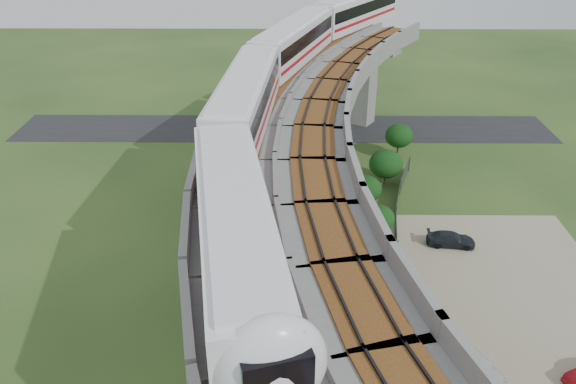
{
  "coord_description": "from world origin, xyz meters",
  "views": [
    {
      "loc": [
        0.96,
        -29.32,
        24.39
      ],
      "look_at": [
        0.71,
        1.36,
        7.5
      ],
      "focal_mm": 35.0,
      "sensor_mm": 36.0,
      "label": 1
    }
  ],
  "objects": [
    {
      "name": "ground",
      "position": [
        0.0,
        0.0,
        0.0
      ],
      "size": [
        160.0,
        160.0,
        0.0
      ],
      "primitive_type": "plane",
      "color": "#29451B",
      "rests_on": "ground"
    },
    {
      "name": "dirt_lot",
      "position": [
        14.0,
        -2.0,
        0.02
      ],
      "size": [
        18.0,
        26.0,
        0.04
      ],
      "primitive_type": "cube",
      "color": "gray",
      "rests_on": "ground"
    },
    {
      "name": "asphalt_road",
      "position": [
        0.0,
        30.0,
        0.01
      ],
      "size": [
        60.0,
        8.0,
        0.03
      ],
      "primitive_type": "cube",
      "color": "#232326",
      "rests_on": "ground"
    },
    {
      "name": "viaduct",
      "position": [
        3.84,
        0.0,
        9.05
      ],
      "size": [
        19.58,
        73.98,
        11.4
      ],
      "color": "#99968E",
      "rests_on": "ground"
    },
    {
      "name": "metro_train",
      "position": [
        1.41,
        11.23,
        12.31
      ],
      "size": [
        17.11,
        60.19,
        3.64
      ],
      "color": "white",
      "rests_on": "ground"
    },
    {
      "name": "fence",
      "position": [
        9.75,
        0.0,
        0.75
      ],
      "size": [
        3.87,
        38.73,
        1.5
      ],
      "color": "#2D382D",
      "rests_on": "ground"
    },
    {
      "name": "tree_0",
      "position": [
        11.57,
        22.23,
        2.44
      ],
      "size": [
        2.75,
        2.75,
        3.61
      ],
      "color": "#382314",
      "rests_on": "ground"
    },
    {
      "name": "tree_1",
      "position": [
        9.5,
        16.75,
        2.0
      ],
      "size": [
        3.07,
        3.07,
        3.3
      ],
      "color": "#382314",
      "rests_on": "ground"
    },
    {
      "name": "tree_2",
      "position": [
        7.06,
        11.34,
        2.31
      ],
      "size": [
        2.62,
        2.62,
        3.42
      ],
      "color": "#382314",
      "rests_on": "ground"
    },
    {
      "name": "tree_3",
      "position": [
        7.5,
        6.63,
        2.35
      ],
      "size": [
        2.38,
        2.38,
        3.37
      ],
      "color": "#382314",
      "rests_on": "ground"
    },
    {
      "name": "tree_4",
      "position": [
        5.8,
        2.84,
        2.21
      ],
      "size": [
        1.9,
        1.9,
        3.03
      ],
      "color": "#382314",
      "rests_on": "ground"
    },
    {
      "name": "tree_5",
      "position": [
        7.35,
        -2.6,
        1.99
      ],
      "size": [
        2.75,
        2.75,
        3.16
      ],
      "color": "#382314",
      "rests_on": "ground"
    },
    {
      "name": "car_white",
      "position": [
        11.47,
        -6.2,
        0.64
      ],
      "size": [
        2.98,
        3.74,
        1.19
      ],
      "primitive_type": "imported",
      "rotation": [
        0.0,
        0.0,
        0.53
      ],
      "color": "silver",
      "rests_on": "dirt_lot"
    },
    {
      "name": "car_dark",
      "position": [
        13.13,
        6.57,
        0.57
      ],
      "size": [
        3.81,
        1.9,
        1.06
      ],
      "primitive_type": "imported",
      "rotation": [
        0.0,
        0.0,
        1.46
      ],
      "color": "black",
      "rests_on": "dirt_lot"
    }
  ]
}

